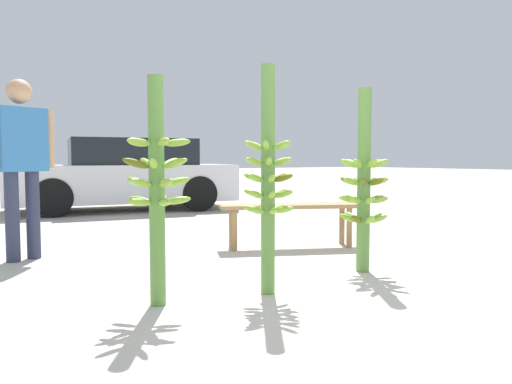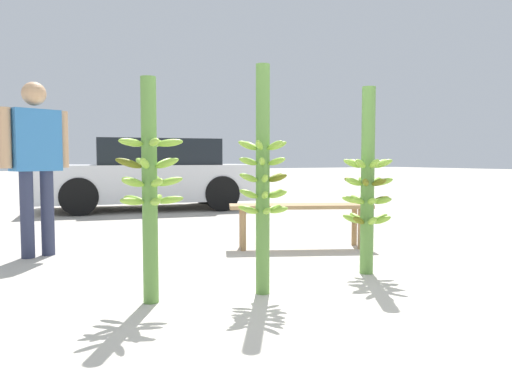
{
  "view_description": "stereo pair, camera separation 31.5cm",
  "coord_description": "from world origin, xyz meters",
  "px_view_note": "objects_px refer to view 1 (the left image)",
  "views": [
    {
      "loc": [
        -2.08,
        -2.65,
        0.96
      ],
      "look_at": [
        0.09,
        0.68,
        0.69
      ],
      "focal_mm": 35.0,
      "sensor_mm": 36.0,
      "label": 1
    },
    {
      "loc": [
        -1.81,
        -2.81,
        0.96
      ],
      "look_at": [
        0.09,
        0.68,
        0.69
      ],
      "focal_mm": 35.0,
      "sensor_mm": 36.0,
      "label": 2
    }
  ],
  "objects_px": {
    "banana_stalk_right": "(364,184)",
    "parked_car": "(125,175)",
    "banana_stalk_left": "(157,185)",
    "vendor_person": "(21,153)",
    "market_bench": "(290,211)",
    "banana_stalk_center": "(268,180)"
  },
  "relations": [
    {
      "from": "banana_stalk_right",
      "to": "market_bench",
      "type": "height_order",
      "value": "banana_stalk_right"
    },
    {
      "from": "banana_stalk_left",
      "to": "parked_car",
      "type": "distance_m",
      "value": 6.4
    },
    {
      "from": "banana_stalk_center",
      "to": "banana_stalk_right",
      "type": "distance_m",
      "value": 1.08
    },
    {
      "from": "banana_stalk_center",
      "to": "market_bench",
      "type": "xyz_separation_m",
      "value": [
        1.26,
        1.4,
        -0.42
      ]
    },
    {
      "from": "vendor_person",
      "to": "banana_stalk_left",
      "type": "bearing_deg",
      "value": 84.41
    },
    {
      "from": "banana_stalk_right",
      "to": "parked_car",
      "type": "distance_m",
      "value": 6.17
    },
    {
      "from": "vendor_person",
      "to": "market_bench",
      "type": "height_order",
      "value": "vendor_person"
    },
    {
      "from": "banana_stalk_left",
      "to": "parked_car",
      "type": "xyz_separation_m",
      "value": [
        1.84,
        6.13,
        -0.14
      ]
    },
    {
      "from": "banana_stalk_left",
      "to": "vendor_person",
      "type": "relative_size",
      "value": 0.88
    },
    {
      "from": "banana_stalk_right",
      "to": "market_bench",
      "type": "bearing_deg",
      "value": 81.8
    },
    {
      "from": "banana_stalk_left",
      "to": "vendor_person",
      "type": "height_order",
      "value": "vendor_person"
    },
    {
      "from": "vendor_person",
      "to": "parked_car",
      "type": "xyz_separation_m",
      "value": [
        2.35,
        4.06,
        -0.36
      ]
    },
    {
      "from": "vendor_person",
      "to": "market_bench",
      "type": "xyz_separation_m",
      "value": [
        2.53,
        -0.84,
        -0.61
      ]
    },
    {
      "from": "banana_stalk_right",
      "to": "vendor_person",
      "type": "xyz_separation_m",
      "value": [
        -2.35,
        2.1,
        0.27
      ]
    },
    {
      "from": "market_bench",
      "to": "parked_car",
      "type": "relative_size",
      "value": 0.36
    },
    {
      "from": "vendor_person",
      "to": "parked_car",
      "type": "relative_size",
      "value": 0.4
    },
    {
      "from": "vendor_person",
      "to": "market_bench",
      "type": "bearing_deg",
      "value": 142.23
    },
    {
      "from": "banana_stalk_left",
      "to": "banana_stalk_right",
      "type": "relative_size",
      "value": 0.96
    },
    {
      "from": "vendor_person",
      "to": "banana_stalk_center",
      "type": "bearing_deg",
      "value": 100.28
    },
    {
      "from": "banana_stalk_right",
      "to": "banana_stalk_left",
      "type": "bearing_deg",
      "value": 178.98
    },
    {
      "from": "banana_stalk_center",
      "to": "vendor_person",
      "type": "distance_m",
      "value": 2.58
    },
    {
      "from": "market_bench",
      "to": "parked_car",
      "type": "xyz_separation_m",
      "value": [
        -0.18,
        4.9,
        0.25
      ]
    }
  ]
}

